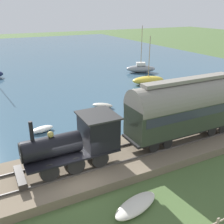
% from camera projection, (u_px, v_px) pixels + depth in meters
% --- Properties ---
extents(ground_plane, '(200.00, 200.00, 0.00)m').
position_uv_depth(ground_plane, '(78.00, 182.00, 15.46)').
color(ground_plane, '#476033').
extents(harbor_water, '(80.00, 80.00, 0.01)m').
position_uv_depth(harbor_water, '(2.00, 60.00, 51.51)').
color(harbor_water, '#38566B').
rests_on(harbor_water, ground).
extents(rail_embankment, '(4.90, 56.00, 0.67)m').
position_uv_depth(rail_embankment, '(73.00, 171.00, 16.01)').
color(rail_embankment, '#756651').
rests_on(rail_embankment, ground).
extents(steam_locomotive, '(2.39, 6.09, 3.35)m').
position_uv_depth(steam_locomotive, '(79.00, 139.00, 15.43)').
color(steam_locomotive, black).
rests_on(steam_locomotive, rail_embankment).
extents(passenger_coach, '(2.44, 9.03, 4.44)m').
position_uv_depth(passenger_coach, '(185.00, 106.00, 18.53)').
color(passenger_coach, black).
rests_on(passenger_coach, rail_embankment).
extents(sailboat_yellow, '(2.71, 4.61, 6.24)m').
position_uv_depth(sailboat_yellow, '(148.00, 80.00, 35.01)').
color(sailboat_yellow, gold).
rests_on(sailboat_yellow, harbor_water).
extents(sailboat_gray, '(3.44, 4.77, 7.09)m').
position_uv_depth(sailboat_gray, '(141.00, 68.00, 41.26)').
color(sailboat_gray, gray).
rests_on(sailboat_gray, harbor_water).
extents(rowboat_off_pier, '(1.23, 2.04, 0.43)m').
position_uv_depth(rowboat_off_pier, '(42.00, 129.00, 21.63)').
color(rowboat_off_pier, silver).
rests_on(rowboat_off_pier, harbor_water).
extents(rowboat_near_shore, '(2.04, 2.20, 0.46)m').
position_uv_depth(rowboat_near_shore, '(103.00, 105.00, 26.85)').
color(rowboat_near_shore, '#B7B2A3').
rests_on(rowboat_near_shore, harbor_water).
extents(rowboat_far_out, '(2.29, 2.30, 0.51)m').
position_uv_depth(rowboat_far_out, '(61.00, 140.00, 19.86)').
color(rowboat_far_out, beige).
rests_on(rowboat_far_out, harbor_water).
extents(beached_dinghy, '(1.88, 3.00, 0.44)m').
position_uv_depth(beached_dinghy, '(136.00, 205.00, 13.33)').
color(beached_dinghy, beige).
rests_on(beached_dinghy, ground).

